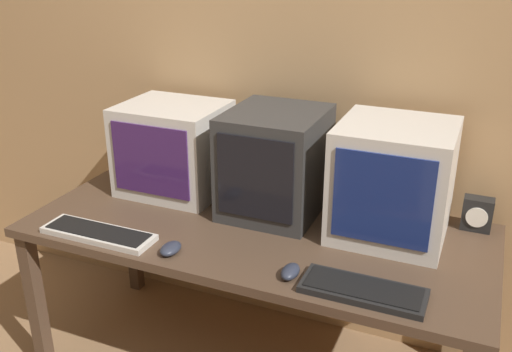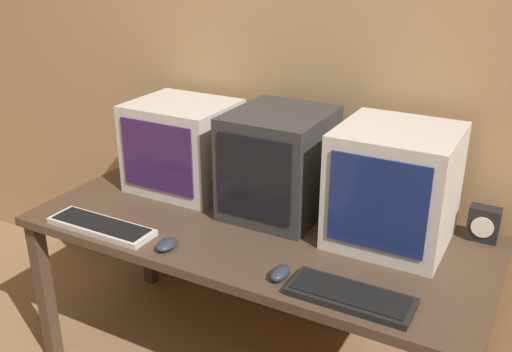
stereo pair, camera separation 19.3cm
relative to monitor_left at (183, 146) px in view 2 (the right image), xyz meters
name	(u,v)px [view 2 (the right image)]	position (x,y,z in m)	size (l,w,h in m)	color
wall_back	(310,56)	(0.48, 0.28, 0.40)	(8.00, 0.08, 2.60)	tan
desk	(256,242)	(0.48, -0.19, -0.26)	(1.80, 0.80, 0.71)	#4C3828
monitor_left	(183,146)	(0.00, 0.00, 0.00)	(0.43, 0.38, 0.39)	beige
monitor_center	(279,163)	(0.49, -0.02, 0.02)	(0.37, 0.42, 0.42)	#333333
monitor_right	(394,186)	(0.96, -0.03, 0.02)	(0.41, 0.42, 0.43)	beige
keyboard_main	(101,226)	(-0.05, -0.50, -0.18)	(0.45, 0.13, 0.03)	beige
keyboard_side	(350,296)	(0.97, -0.48, -0.18)	(0.40, 0.16, 0.03)	black
mouse_near_keyboard	(167,244)	(0.27, -0.50, -0.18)	(0.07, 0.10, 0.04)	#282D3D
mouse_far_corner	(280,273)	(0.72, -0.48, -0.18)	(0.06, 0.10, 0.04)	#282D3D
desk_clock	(484,224)	(1.27, 0.12, -0.13)	(0.11, 0.07, 0.13)	black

